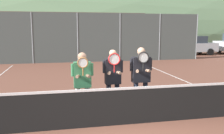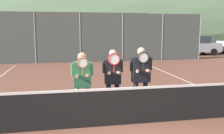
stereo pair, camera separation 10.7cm
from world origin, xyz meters
The scene contains 13 objects.
ground_plane centered at (0.00, 0.00, 0.00)m, with size 120.00×120.00×0.00m, color brown.
hill_distant centered at (0.00, 55.07, 0.00)m, with size 133.74×74.30×26.01m.
clubhouse_building centered at (-0.36, 20.38, 1.91)m, with size 14.45×5.50×3.78m.
fence_back centered at (0.00, 11.74, 1.69)m, with size 18.01×0.06×3.38m.
tennis_net centered at (0.00, 0.00, 0.48)m, with size 11.25×0.09×1.02m.
court_line_right_sideline centered at (4.19, 3.00, 0.00)m, with size 0.05×16.00×0.01m, color white.
player_leftmost centered at (-0.66, 0.66, 1.02)m, with size 0.57×0.34×1.71m.
player_center_left centered at (0.16, 0.80, 1.03)m, with size 0.55×0.34×1.76m.
player_center_right centered at (0.93, 0.76, 1.08)m, with size 0.62×0.34×1.81m.
car_far_left centered at (-5.23, 15.14, 0.95)m, with size 4.54×2.09×1.88m.
car_left_of_center centered at (-0.10, 14.90, 0.91)m, with size 4.41×2.02×1.78m.
car_center centered at (4.92, 14.98, 0.95)m, with size 4.33×1.99×1.87m.
car_right_of_center centered at (10.10, 14.79, 0.86)m, with size 4.71×1.90×1.67m.
Camera 2 is at (-1.09, -5.60, 2.30)m, focal length 40.00 mm.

